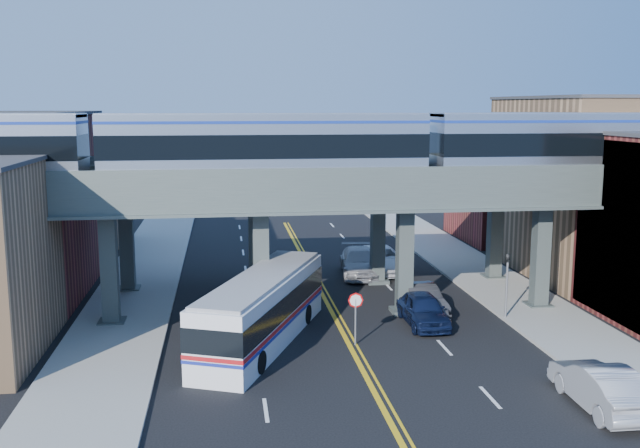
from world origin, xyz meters
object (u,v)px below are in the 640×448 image
object	(u,v)px
traffic_signal	(507,279)
transit_bus	(262,310)
car_parked_curb	(600,386)
car_lane_d	(360,262)
stop_sign	(356,310)
car_lane_b	(422,299)
car_lane_c	(381,259)
car_lane_a	(423,309)
transit_train	(265,145)

from	to	relation	value
traffic_signal	transit_bus	world-z (taller)	traffic_signal
car_parked_curb	transit_bus	bearing A→B (deg)	-36.40
car_lane_d	stop_sign	bearing A→B (deg)	-95.77
transit_bus	traffic_signal	bearing A→B (deg)	-58.93
car_lane_b	car_lane_c	distance (m)	10.30
transit_bus	car_lane_d	bearing A→B (deg)	-6.57
car_lane_b	car_lane_c	bearing A→B (deg)	87.35
car_lane_a	car_lane_b	size ratio (longest dim) A/B	1.01
stop_sign	car_lane_b	distance (m)	6.77
car_lane_c	car_lane_d	size ratio (longest dim) A/B	1.03
transit_train	traffic_signal	distance (m)	14.90
transit_train	car_lane_b	distance (m)	12.28
transit_bus	car_lane_d	xyz separation A→B (m)	(7.43, 13.35, -0.76)
transit_train	car_parked_curb	bearing A→B (deg)	-48.30
transit_bus	car_parked_curb	xyz separation A→B (m)	(12.49, -9.49, -0.76)
car_lane_a	car_parked_curb	bearing A→B (deg)	-71.16
transit_train	car_lane_d	xyz separation A→B (m)	(6.96, 9.34, -8.58)
transit_bus	car_lane_b	world-z (taller)	transit_bus
car_lane_d	car_lane_b	bearing A→B (deg)	-73.80
transit_train	car_lane_d	distance (m)	14.47
transit_train	car_lane_a	distance (m)	12.10
car_lane_b	car_lane_c	world-z (taller)	car_lane_c
transit_bus	car_lane_a	xyz separation A→B (m)	(8.63, 1.72, -0.80)
stop_sign	car_lane_d	distance (m)	14.67
stop_sign	car_lane_c	world-z (taller)	stop_sign
car_lane_b	car_lane_a	bearing A→B (deg)	-107.43
car_lane_a	car_lane_d	world-z (taller)	car_lane_d
car_lane_d	car_parked_curb	world-z (taller)	car_lane_d
transit_bus	car_parked_curb	world-z (taller)	transit_bus
transit_train	car_parked_curb	world-z (taller)	transit_train
car_lane_d	car_parked_curb	distance (m)	23.39
transit_train	car_lane_d	size ratio (longest dim) A/B	8.50
car_lane_b	car_parked_curb	size ratio (longest dim) A/B	0.91
traffic_signal	car_lane_b	world-z (taller)	traffic_signal
car_parked_curb	car_lane_c	bearing A→B (deg)	-80.99
traffic_signal	car_lane_d	size ratio (longest dim) A/B	0.66
traffic_signal	stop_sign	bearing A→B (deg)	-161.37
car_lane_d	car_lane_a	bearing A→B (deg)	-78.20
car_lane_a	car_parked_curb	distance (m)	11.86
car_lane_a	transit_bus	bearing A→B (deg)	-168.92
car_lane_b	traffic_signal	bearing A→B (deg)	-26.00
car_lane_b	car_parked_curb	distance (m)	13.69
car_lane_d	car_parked_curb	xyz separation A→B (m)	(5.07, -22.84, -0.01)
transit_bus	car_lane_c	size ratio (longest dim) A/B	1.99
transit_bus	transit_train	bearing A→B (deg)	15.93
transit_bus	car_lane_b	distance (m)	9.95
car_lane_c	car_parked_curb	xyz separation A→B (m)	(3.39, -23.58, 0.01)
traffic_signal	transit_bus	bearing A→B (deg)	-171.45
transit_bus	car_parked_curb	distance (m)	15.71
car_lane_c	car_parked_curb	bearing A→B (deg)	-84.78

